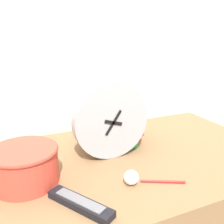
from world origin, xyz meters
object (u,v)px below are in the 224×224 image
at_px(book_stack, 112,123).
at_px(desk_clock, 111,121).
at_px(basket, 24,164).
at_px(crumpled_paper_ball, 131,178).
at_px(tv_remote, 80,204).
at_px(pen, 163,182).

bearing_deg(book_stack, desk_clock, -116.05).
distance_m(desk_clock, basket, 0.32).
distance_m(basket, crumpled_paper_ball, 0.32).
bearing_deg(desk_clock, tv_remote, -129.74).
xyz_separation_m(tv_remote, crumpled_paper_ball, (0.17, 0.04, 0.01)).
bearing_deg(desk_clock, basket, -170.72).
bearing_deg(pen, book_stack, 93.40).
relative_size(desk_clock, book_stack, 1.11).
height_order(desk_clock, basket, desk_clock).
bearing_deg(crumpled_paper_ball, book_stack, 76.52).
height_order(desk_clock, crumpled_paper_ball, desk_clock).
bearing_deg(pen, basket, 155.41).
relative_size(desk_clock, tv_remote, 1.42).
bearing_deg(desk_clock, pen, -71.92).
bearing_deg(pen, crumpled_paper_ball, 160.29).
height_order(desk_clock, book_stack, desk_clock).
relative_size(basket, pen, 1.66).
bearing_deg(basket, tv_remote, -57.40).
relative_size(book_stack, pen, 1.99).
height_order(basket, tv_remote, basket).
xyz_separation_m(basket, pen, (0.38, -0.17, -0.06)).
bearing_deg(tv_remote, desk_clock, 50.26).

